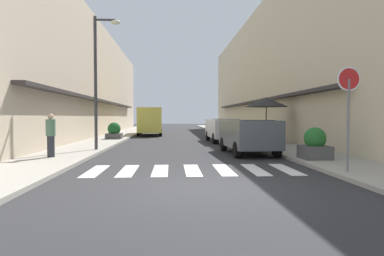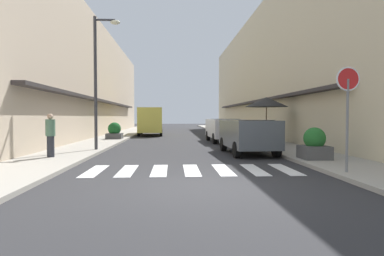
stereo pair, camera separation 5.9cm
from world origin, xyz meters
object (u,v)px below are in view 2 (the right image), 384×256
pedestrian_walking_near (50,134)px  parked_car_mid (224,128)px  cafe_umbrella (266,102)px  round_street_sign (348,92)px  planter_far (114,132)px  parked_car_near (248,133)px  delivery_van (151,119)px  street_lamp (99,70)px  planter_corner (314,145)px  planter_midblock (269,134)px

pedestrian_walking_near → parked_car_mid: bearing=178.8°
cafe_umbrella → round_street_sign: bearing=-93.7°
round_street_sign → pedestrian_walking_near: size_ratio=1.76×
parked_car_mid → round_street_sign: size_ratio=1.54×
round_street_sign → planter_far: size_ratio=2.54×
parked_car_near → parked_car_mid: same height
delivery_van → round_street_sign: size_ratio=1.95×
cafe_umbrella → pedestrian_walking_near: cafe_umbrella is taller
round_street_sign → street_lamp: (-7.94, 6.59, 1.45)m
delivery_van → cafe_umbrella: cafe_umbrella is taller
street_lamp → planter_corner: size_ratio=5.38×
parked_car_mid → cafe_umbrella: cafe_umbrella is taller
street_lamp → pedestrian_walking_near: bearing=-113.4°
planter_midblock → pedestrian_walking_near: pedestrian_walking_near is taller
pedestrian_walking_near → planter_midblock: bearing=160.4°
parked_car_mid → planter_midblock: size_ratio=3.89×
parked_car_near → planter_far: size_ratio=3.61×
street_lamp → planter_far: street_lamp is taller
planter_corner → street_lamp: bearing=155.2°
cafe_umbrella → parked_car_near: bearing=-115.0°
cafe_umbrella → parked_car_mid: bearing=132.1°
delivery_van → planter_midblock: size_ratio=4.91×
planter_midblock → planter_far: bearing=152.9°
planter_midblock → planter_corner: bearing=-92.7°
street_lamp → planter_corner: (8.28, -3.83, -3.11)m
parked_car_mid → pedestrian_walking_near: 11.28m
street_lamp → planter_far: bearing=95.0°
round_street_sign → planter_corner: bearing=83.1°
planter_corner → planter_midblock: planter_midblock is taller
parked_car_near → planter_midblock: parked_car_near is taller
parked_car_mid → planter_far: parked_car_mid is taller
planter_midblock → street_lamp: bearing=-163.3°
delivery_van → parked_car_mid: bearing=-57.1°
delivery_van → cafe_umbrella: size_ratio=2.11×
parked_car_near → planter_corner: (1.77, -2.60, -0.31)m
parked_car_near → parked_car_mid: 6.73m
planter_midblock → pedestrian_walking_near: (-9.76, -5.32, 0.31)m
cafe_umbrella → planter_corner: size_ratio=2.34×
pedestrian_walking_near → parked_car_near: bearing=142.9°
planter_far → pedestrian_walking_near: (-0.55, -10.03, 0.35)m
planter_corner → round_street_sign: bearing=-96.9°
parked_car_near → planter_midblock: (2.07, 3.81, -0.27)m
parked_car_near → street_lamp: bearing=169.3°
parked_car_near → planter_far: (-7.14, 8.51, -0.31)m
delivery_van → planter_corner: (6.91, -17.29, -0.80)m
planter_corner → pedestrian_walking_near: bearing=173.4°
delivery_van → cafe_umbrella: (7.21, -10.25, 1.02)m
cafe_umbrella → planter_midblock: 1.89m
street_lamp → cafe_umbrella: street_lamp is taller
parked_car_near → delivery_van: 15.57m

